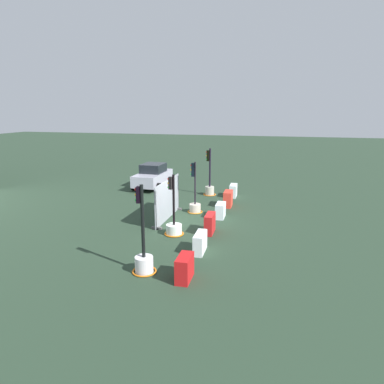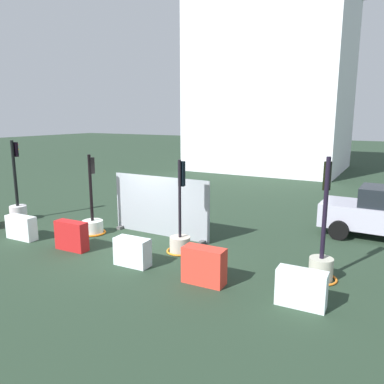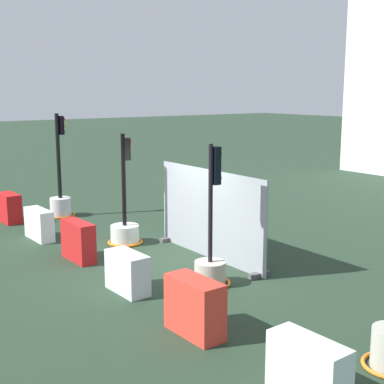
% 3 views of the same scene
% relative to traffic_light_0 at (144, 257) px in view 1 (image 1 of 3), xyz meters
% --- Properties ---
extents(ground_plane, '(120.00, 120.00, 0.00)m').
position_rel_traffic_light_0_xyz_m(ground_plane, '(5.66, -0.09, -0.55)').
color(ground_plane, '#243727').
extents(traffic_light_0, '(0.86, 0.86, 3.14)m').
position_rel_traffic_light_0_xyz_m(traffic_light_0, '(0.00, 0.00, 0.00)').
color(traffic_light_0, silver).
rests_on(traffic_light_0, ground_plane).
extents(traffic_light_1, '(0.89, 0.89, 2.78)m').
position_rel_traffic_light_0_xyz_m(traffic_light_1, '(3.84, 0.12, -0.14)').
color(traffic_light_1, silver).
rests_on(traffic_light_1, ground_plane).
extents(traffic_light_2, '(0.83, 0.83, 2.82)m').
position_rel_traffic_light_0_xyz_m(traffic_light_2, '(7.45, 0.05, -0.07)').
color(traffic_light_2, '#BCAF9F').
rests_on(traffic_light_2, ground_plane).
extents(traffic_light_3, '(0.83, 0.83, 3.11)m').
position_rel_traffic_light_0_xyz_m(traffic_light_3, '(11.56, 0.07, 0.01)').
color(traffic_light_3, '#B2B19F').
rests_on(traffic_light_3, ground_plane).
extents(construction_barrier_0, '(0.99, 0.47, 0.85)m').
position_rel_traffic_light_0_xyz_m(construction_barrier_0, '(-0.18, -1.53, -0.13)').
color(construction_barrier_0, red).
rests_on(construction_barrier_0, ground_plane).
extents(construction_barrier_1, '(1.13, 0.41, 0.79)m').
position_rel_traffic_light_0_xyz_m(construction_barrier_1, '(2.19, -1.50, -0.15)').
color(construction_barrier_1, silver).
rests_on(construction_barrier_1, ground_plane).
extents(construction_barrier_2, '(1.08, 0.40, 0.90)m').
position_rel_traffic_light_0_xyz_m(construction_barrier_2, '(4.45, -1.42, -0.10)').
color(construction_barrier_2, red).
rests_on(construction_barrier_2, ground_plane).
extents(construction_barrier_3, '(1.01, 0.47, 0.78)m').
position_rel_traffic_light_0_xyz_m(construction_barrier_3, '(6.85, -1.50, -0.16)').
color(construction_barrier_3, silver).
rests_on(construction_barrier_3, ground_plane).
extents(construction_barrier_4, '(1.06, 0.48, 0.92)m').
position_rel_traffic_light_0_xyz_m(construction_barrier_4, '(9.09, -1.55, -0.09)').
color(construction_barrier_4, red).
rests_on(construction_barrier_4, ground_plane).
extents(construction_barrier_5, '(1.07, 0.45, 0.81)m').
position_rel_traffic_light_0_xyz_m(construction_barrier_5, '(11.45, -1.53, -0.14)').
color(construction_barrier_5, silver).
rests_on(construction_barrier_5, ground_plane).
extents(car_silver_hatchback, '(3.95, 2.17, 1.73)m').
position_rel_traffic_light_0_xyz_m(car_silver_hatchback, '(12.73, 4.52, 0.30)').
color(car_silver_hatchback, '#B0AEC1').
rests_on(car_silver_hatchback, ground_plane).
extents(site_fence_panel, '(3.76, 0.50, 2.05)m').
position_rel_traffic_light_0_xyz_m(site_fence_panel, '(6.02, 1.13, 0.43)').
color(site_fence_panel, '#8F969E').
rests_on(site_fence_panel, ground_plane).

